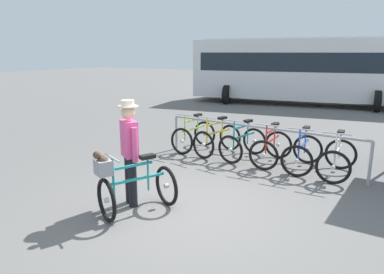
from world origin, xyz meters
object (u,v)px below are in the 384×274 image
at_px(racked_bike_teal, 243,144).
at_px(racked_bike_blue, 303,153).
at_px(racked_bike_red, 271,148).
at_px(featured_bicycle, 130,185).
at_px(racked_bike_white, 337,159).
at_px(racked_bike_yellow, 217,140).
at_px(person_with_featured_bike, 130,149).
at_px(racked_bike_lime, 194,136).
at_px(bus_distant, 301,67).

height_order(racked_bike_teal, racked_bike_blue, same).
distance_m(racked_bike_red, featured_bicycle, 3.72).
relative_size(racked_bike_blue, featured_bicycle, 0.87).
relative_size(racked_bike_teal, racked_bike_red, 1.10).
height_order(racked_bike_red, racked_bike_white, same).
height_order(racked_bike_red, featured_bicycle, featured_bicycle).
distance_m(racked_bike_red, racked_bike_white, 1.40).
distance_m(racked_bike_yellow, featured_bicycle, 3.71).
height_order(racked_bike_yellow, person_with_featured_bike, person_with_featured_bike).
bearing_deg(person_with_featured_bike, racked_bike_teal, 79.13).
xyz_separation_m(racked_bike_lime, featured_bicycle, (0.99, -3.76, 0.12)).
distance_m(racked_bike_lime, person_with_featured_bike, 3.58).
height_order(racked_bike_white, featured_bicycle, featured_bicycle).
distance_m(racked_bike_lime, racked_bike_teal, 1.40).
xyz_separation_m(racked_bike_teal, racked_bike_red, (0.70, -0.07, 0.00)).
bearing_deg(racked_bike_red, bus_distant, 99.82).
distance_m(racked_bike_blue, featured_bicycle, 3.92).
relative_size(racked_bike_blue, bus_distant, 0.11).
height_order(racked_bike_teal, bus_distant, bus_distant).
xyz_separation_m(racked_bike_teal, featured_bicycle, (-0.40, -3.63, 0.12)).
relative_size(featured_bicycle, person_with_featured_bike, 0.73).
height_order(racked_bike_yellow, racked_bike_teal, same).
distance_m(person_with_featured_bike, bus_distant, 13.25).
height_order(racked_bike_red, racked_bike_blue, same).
relative_size(racked_bike_red, racked_bike_blue, 1.02).
height_order(racked_bike_lime, featured_bicycle, featured_bicycle).
height_order(person_with_featured_bike, bus_distant, bus_distant).
relative_size(racked_bike_lime, racked_bike_red, 1.04).
bearing_deg(racked_bike_red, racked_bike_white, -5.59).
bearing_deg(featured_bicycle, racked_bike_red, 72.88).
bearing_deg(racked_bike_lime, racked_bike_red, -5.59).
distance_m(racked_bike_white, person_with_featured_bike, 4.18).
relative_size(racked_bike_red, racked_bike_white, 1.03).
distance_m(racked_bike_lime, racked_bike_white, 3.50).
distance_m(racked_bike_teal, bus_distant, 10.05).
height_order(racked_bike_lime, bus_distant, bus_distant).
bearing_deg(featured_bicycle, racked_bike_lime, 104.80).
relative_size(racked_bike_yellow, bus_distant, 0.12).
xyz_separation_m(racked_bike_blue, bus_distant, (-2.42, 10.04, 1.37)).
distance_m(racked_bike_blue, person_with_featured_bike, 3.82).
bearing_deg(featured_bicycle, racked_bike_teal, 83.72).
bearing_deg(featured_bicycle, racked_bike_yellow, 94.61).
relative_size(racked_bike_teal, person_with_featured_bike, 0.71).
xyz_separation_m(racked_bike_red, racked_bike_blue, (0.70, -0.07, -0.00)).
xyz_separation_m(racked_bike_lime, racked_bike_blue, (2.79, -0.27, -0.00)).
distance_m(racked_bike_red, bus_distant, 10.21).
height_order(racked_bike_lime, racked_bike_teal, same).
distance_m(racked_bike_teal, racked_bike_red, 0.70).
height_order(racked_bike_teal, featured_bicycle, featured_bicycle).
relative_size(racked_bike_yellow, racked_bike_teal, 1.00).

